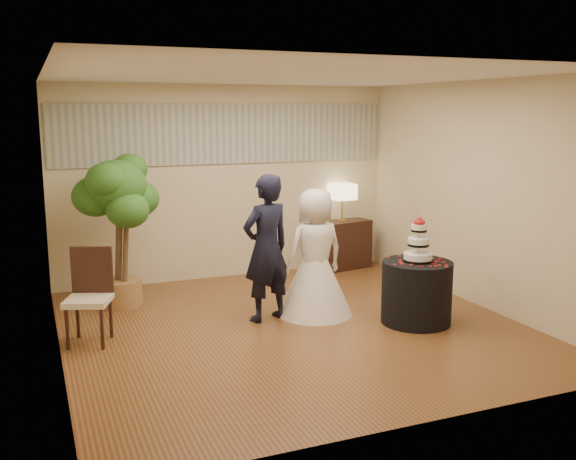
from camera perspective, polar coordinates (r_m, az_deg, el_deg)
name	(u,v)px	position (r m, az deg, el deg)	size (l,w,h in m)	color
floor	(293,327)	(7.39, 0.46, -8.62)	(5.00, 5.00, 0.00)	brown
ceiling	(294,75)	(6.99, 0.49, 13.62)	(5.00, 5.00, 0.00)	white
wall_back	(227,183)	(9.39, -5.43, 4.23)	(5.00, 0.06, 2.80)	beige
wall_front	(423,250)	(4.88, 11.87, -1.79)	(5.00, 0.06, 2.80)	beige
wall_left	(52,220)	(6.52, -20.24, 0.85)	(0.06, 5.00, 2.80)	beige
wall_right	(478,195)	(8.34, 16.57, 3.04)	(0.06, 5.00, 2.80)	beige
mural_border	(227,134)	(9.32, -5.47, 8.49)	(4.90, 0.02, 0.85)	#9FA396
groom	(266,248)	(7.42, -1.93, -1.62)	(0.63, 0.41, 1.72)	black
bride	(315,252)	(7.65, 2.43, -1.99)	(0.92, 0.92, 1.53)	white
cake_table	(417,292)	(7.58, 11.36, -5.45)	(0.81, 0.81, 0.73)	black
wedding_cake	(419,239)	(7.44, 11.53, -0.83)	(0.33, 0.33, 0.52)	white
console	(342,245)	(10.01, 4.78, -1.31)	(0.90, 0.40, 0.75)	black
table_lamp	(342,202)	(9.90, 4.84, 2.46)	(0.35, 0.35, 0.58)	#D4BF8B
ficus_tree	(118,230)	(8.22, -14.84, 0.00)	(0.93, 0.93, 1.94)	#2D631F
side_chair	(88,298)	(7.05, -17.35, -5.76)	(0.46, 0.48, 1.01)	black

